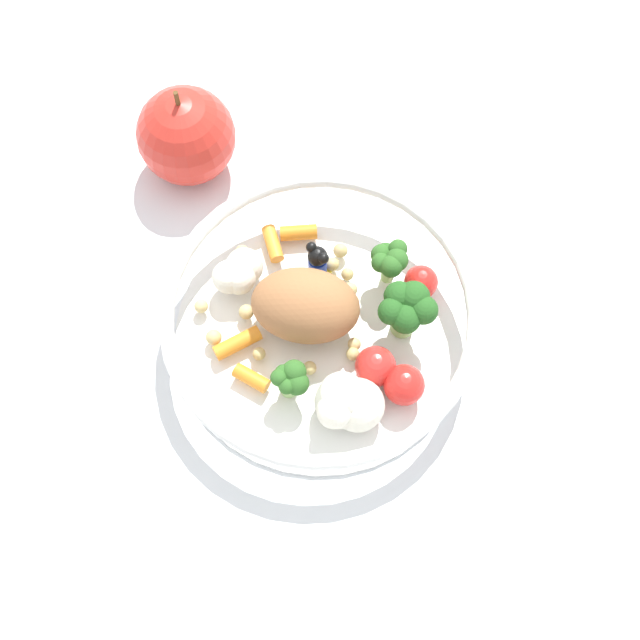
{
  "coord_description": "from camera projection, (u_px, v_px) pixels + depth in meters",
  "views": [
    {
      "loc": [
        -0.19,
        -0.13,
        0.53
      ],
      "look_at": [
        -0.01,
        0.0,
        0.02
      ],
      "focal_mm": 45.07,
      "sensor_mm": 36.0,
      "label": 1
    }
  ],
  "objects": [
    {
      "name": "ground_plane",
      "position": [
        331.0,
        320.0,
        0.58
      ],
      "size": [
        2.4,
        2.4,
        0.0
      ],
      "primitive_type": "plane",
      "color": "white"
    },
    {
      "name": "loose_apple",
      "position": [
        186.0,
        136.0,
        0.6
      ],
      "size": [
        0.07,
        0.07,
        0.09
      ],
      "color": "red",
      "rests_on": "ground_plane"
    },
    {
      "name": "food_container",
      "position": [
        323.0,
        325.0,
        0.55
      ],
      "size": [
        0.22,
        0.22,
        0.06
      ],
      "color": "white",
      "rests_on": "ground_plane"
    }
  ]
}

